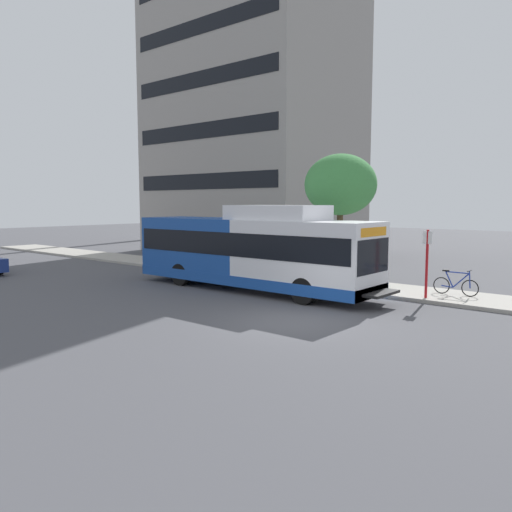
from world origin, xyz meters
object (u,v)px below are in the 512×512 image
transit_bus (251,251)px  bicycle_parked (456,284)px  bus_stop_sign_pole (427,258)px  street_tree_near_stop (340,185)px

transit_bus → bicycle_parked: transit_bus is taller
transit_bus → bus_stop_sign_pole: size_ratio=4.71×
bicycle_parked → street_tree_near_stop: street_tree_near_stop is taller
transit_bus → bus_stop_sign_pole: 7.14m
bicycle_parked → street_tree_near_stop: bearing=85.8°
transit_bus → bus_stop_sign_pole: bearing=-71.0°
transit_bus → bicycle_parked: 8.34m
transit_bus → street_tree_near_stop: 5.31m
bus_stop_sign_pole → bicycle_parked: 1.84m
bus_stop_sign_pole → bicycle_parked: bus_stop_sign_pole is taller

